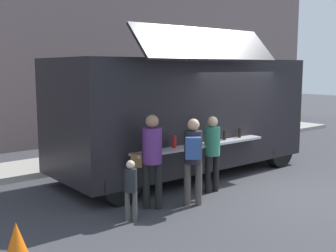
% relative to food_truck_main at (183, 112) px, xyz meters
% --- Properties ---
extents(ground_plane, '(60.00, 60.00, 0.00)m').
position_rel_food_truck_main_xyz_m(ground_plane, '(0.63, -2.29, -1.53)').
color(ground_plane, '#38383D').
extents(food_truck_main, '(6.37, 3.15, 3.42)m').
position_rel_food_truck_main_xyz_m(food_truck_main, '(0.00, 0.00, 0.00)').
color(food_truck_main, black).
rests_on(food_truck_main, ground).
extents(traffic_cone_orange, '(0.36, 0.36, 0.55)m').
position_rel_food_truck_main_xyz_m(traffic_cone_orange, '(-4.89, -2.07, -1.26)').
color(traffic_cone_orange, orange).
rests_on(traffic_cone_orange, ground).
extents(trash_bin, '(0.60, 0.60, 0.86)m').
position_rel_food_truck_main_xyz_m(trash_bin, '(4.44, 2.32, -1.11)').
color(trash_bin, '#2C5D39').
rests_on(trash_bin, ground).
extents(customer_front_ordering, '(0.33, 0.33, 1.60)m').
position_rel_food_truck_main_xyz_m(customer_front_ordering, '(-0.57, -1.53, -0.58)').
color(customer_front_ordering, black).
rests_on(customer_front_ordering, ground).
extents(customer_mid_with_backpack, '(0.51, 0.52, 1.66)m').
position_rel_food_truck_main_xyz_m(customer_mid_with_backpack, '(-1.48, -1.91, -0.52)').
color(customer_mid_with_backpack, '#4A4340').
rests_on(customer_mid_with_backpack, ground).
extents(customer_rear_waiting, '(0.49, 0.52, 1.76)m').
position_rel_food_truck_main_xyz_m(customer_rear_waiting, '(-2.19, -1.55, -0.49)').
color(customer_rear_waiting, black).
rests_on(customer_rear_waiting, ground).
extents(child_near_queue, '(0.22, 0.22, 1.06)m').
position_rel_food_truck_main_xyz_m(child_near_queue, '(-2.84, -1.82, -0.90)').
color(child_near_queue, '#494B45').
rests_on(child_near_queue, ground).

